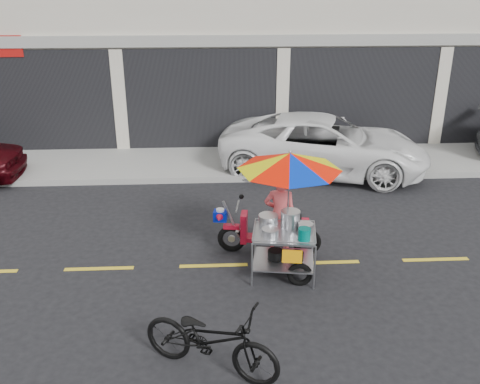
{
  "coord_description": "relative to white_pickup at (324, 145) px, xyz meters",
  "views": [
    {
      "loc": [
        -1.98,
        -8.23,
        4.8
      ],
      "look_at": [
        -1.5,
        0.6,
        1.15
      ],
      "focal_mm": 40.0,
      "sensor_mm": 36.0,
      "label": 1
    }
  ],
  "objects": [
    {
      "name": "near_bicycle",
      "position": [
        -2.91,
        -7.33,
        -0.23
      ],
      "size": [
        1.98,
        1.43,
        0.99
      ],
      "primitive_type": "imported",
      "rotation": [
        0.0,
        0.0,
        1.11
      ],
      "color": "black",
      "rests_on": "ground"
    },
    {
      "name": "ground",
      "position": [
        -0.86,
        -4.66,
        -0.73
      ],
      "size": [
        90.0,
        90.0,
        0.0
      ],
      "primitive_type": "plane",
      "color": "black"
    },
    {
      "name": "food_vendor_rig",
      "position": [
        -1.66,
        -4.7,
        0.66
      ],
      "size": [
        2.2,
        1.98,
        2.21
      ],
      "rotation": [
        0.0,
        0.0,
        -0.15
      ],
      "color": "black",
      "rests_on": "ground"
    },
    {
      "name": "white_pickup",
      "position": [
        0.0,
        0.0,
        0.0
      ],
      "size": [
        5.69,
        3.72,
        1.45
      ],
      "primitive_type": "imported",
      "rotation": [
        0.0,
        0.0,
        1.3
      ],
      "color": "white",
      "rests_on": "ground"
    },
    {
      "name": "centerline",
      "position": [
        -0.86,
        -4.66,
        -0.72
      ],
      "size": [
        42.0,
        0.1,
        0.01
      ],
      "primitive_type": "cube",
      "color": "gold",
      "rests_on": "ground"
    },
    {
      "name": "sidewalk",
      "position": [
        -0.86,
        0.84,
        -0.65
      ],
      "size": [
        45.0,
        3.0,
        0.15
      ],
      "primitive_type": "cube",
      "color": "gray",
      "rests_on": "ground"
    }
  ]
}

